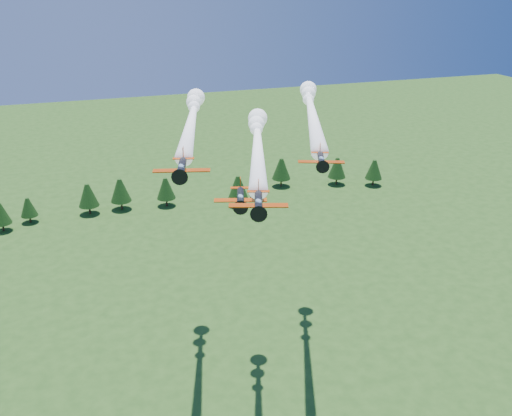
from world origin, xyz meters
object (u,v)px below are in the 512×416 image
object	(u,v)px
plane_slot	(240,197)
plane_right	(311,109)
plane_lead	(258,141)
plane_left	(192,118)

from	to	relation	value
plane_slot	plane_right	bearing A→B (deg)	60.96
plane_lead	plane_left	xyz separation A→B (m)	(-8.27, 13.11, 1.63)
plane_lead	plane_left	distance (m)	15.58
plane_lead	plane_right	size ratio (longest dim) A/B	0.87
plane_lead	plane_right	bearing A→B (deg)	55.35
plane_left	plane_lead	bearing A→B (deg)	-42.54
plane_right	plane_slot	size ratio (longest dim) A/B	5.79
plane_right	plane_slot	bearing A→B (deg)	-114.97
plane_lead	plane_slot	bearing A→B (deg)	-105.19
plane_left	plane_right	xyz separation A→B (m)	(22.65, -2.21, 0.55)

